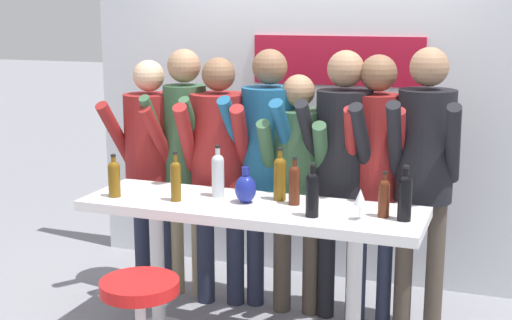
# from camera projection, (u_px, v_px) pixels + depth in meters

# --- Properties ---
(back_wall) EXTENTS (3.66, 0.12, 2.48)m
(back_wall) POSITION_uv_depth(u_px,v_px,m) (315.00, 118.00, 5.47)
(back_wall) COLOR silver
(back_wall) RESTS_ON ground_plane
(tasting_table) EXTENTS (2.06, 0.62, 0.93)m
(tasting_table) POSITION_uv_depth(u_px,v_px,m) (251.00, 228.00, 4.28)
(tasting_table) COLOR white
(tasting_table) RESTS_ON ground_plane
(bar_stool) EXTENTS (0.45, 0.45, 0.64)m
(bar_stool) POSITION_uv_depth(u_px,v_px,m) (141.00, 317.00, 3.87)
(bar_stool) COLOR silver
(bar_stool) RESTS_ON ground_plane
(person_far_left) EXTENTS (0.49, 0.59, 1.71)m
(person_far_left) POSITION_uv_depth(u_px,v_px,m) (150.00, 151.00, 5.13)
(person_far_left) COLOR #23283D
(person_far_left) RESTS_ON ground_plane
(person_left) EXTENTS (0.37, 0.52, 1.80)m
(person_left) POSITION_uv_depth(u_px,v_px,m) (185.00, 143.00, 5.02)
(person_left) COLOR gray
(person_left) RESTS_ON ground_plane
(person_center_left) EXTENTS (0.53, 0.63, 1.75)m
(person_center_left) POSITION_uv_depth(u_px,v_px,m) (219.00, 155.00, 4.89)
(person_center_left) COLOR #23283D
(person_center_left) RESTS_ON ground_plane
(person_center) EXTENTS (0.47, 0.58, 1.81)m
(person_center) POSITION_uv_depth(u_px,v_px,m) (269.00, 151.00, 4.81)
(person_center) COLOR #23283D
(person_center) RESTS_ON ground_plane
(person_center_right) EXTENTS (0.49, 0.58, 1.65)m
(person_center_right) POSITION_uv_depth(u_px,v_px,m) (297.00, 170.00, 4.74)
(person_center_right) COLOR #473D33
(person_center_right) RESTS_ON ground_plane
(person_right) EXTENTS (0.46, 0.58, 1.81)m
(person_right) POSITION_uv_depth(u_px,v_px,m) (343.00, 156.00, 4.61)
(person_right) COLOR black
(person_right) RESTS_ON ground_plane
(person_far_right) EXTENTS (0.41, 0.55, 1.79)m
(person_far_right) POSITION_uv_depth(u_px,v_px,m) (376.00, 158.00, 4.56)
(person_far_right) COLOR #23283D
(person_far_right) RESTS_ON ground_plane
(person_rightmost) EXTENTS (0.44, 0.57, 1.84)m
(person_rightmost) POSITION_uv_depth(u_px,v_px,m) (425.00, 159.00, 4.43)
(person_rightmost) COLOR #473D33
(person_rightmost) RESTS_ON ground_plane
(wine_bottle_0) EXTENTS (0.06, 0.06, 0.26)m
(wine_bottle_0) POSITION_uv_depth(u_px,v_px,m) (384.00, 196.00, 3.96)
(wine_bottle_0) COLOR #4C1E0F
(wine_bottle_0) RESTS_ON tasting_table
(wine_bottle_1) EXTENTS (0.07, 0.07, 0.29)m
(wine_bottle_1) POSITION_uv_depth(u_px,v_px,m) (294.00, 183.00, 4.21)
(wine_bottle_1) COLOR #4C1E0F
(wine_bottle_1) RESTS_ON tasting_table
(wine_bottle_2) EXTENTS (0.07, 0.07, 0.27)m
(wine_bottle_2) POSITION_uv_depth(u_px,v_px,m) (114.00, 177.00, 4.38)
(wine_bottle_2) COLOR brown
(wine_bottle_2) RESTS_ON tasting_table
(wine_bottle_3) EXTENTS (0.06, 0.06, 0.30)m
(wine_bottle_3) POSITION_uv_depth(u_px,v_px,m) (176.00, 179.00, 4.29)
(wine_bottle_3) COLOR brown
(wine_bottle_3) RESTS_ON tasting_table
(wine_bottle_4) EXTENTS (0.07, 0.07, 0.31)m
(wine_bottle_4) POSITION_uv_depth(u_px,v_px,m) (312.00, 192.00, 3.96)
(wine_bottle_4) COLOR black
(wine_bottle_4) RESTS_ON tasting_table
(wine_bottle_5) EXTENTS (0.08, 0.08, 0.31)m
(wine_bottle_5) POSITION_uv_depth(u_px,v_px,m) (405.00, 195.00, 3.89)
(wine_bottle_5) COLOR black
(wine_bottle_5) RESTS_ON tasting_table
(wine_bottle_6) EXTENTS (0.08, 0.08, 0.32)m
(wine_bottle_6) POSITION_uv_depth(u_px,v_px,m) (218.00, 173.00, 4.38)
(wine_bottle_6) COLOR #B7BCC1
(wine_bottle_6) RESTS_ON tasting_table
(wine_bottle_7) EXTENTS (0.08, 0.08, 0.32)m
(wine_bottle_7) POSITION_uv_depth(u_px,v_px,m) (280.00, 176.00, 4.30)
(wine_bottle_7) COLOR brown
(wine_bottle_7) RESTS_ON tasting_table
(wine_glass_0) EXTENTS (0.07, 0.07, 0.18)m
(wine_glass_0) POSITION_uv_depth(u_px,v_px,m) (360.00, 198.00, 3.90)
(wine_glass_0) COLOR silver
(wine_glass_0) RESTS_ON tasting_table
(decorative_vase) EXTENTS (0.13, 0.13, 0.22)m
(decorative_vase) POSITION_uv_depth(u_px,v_px,m) (246.00, 188.00, 4.26)
(decorative_vase) COLOR navy
(decorative_vase) RESTS_ON tasting_table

